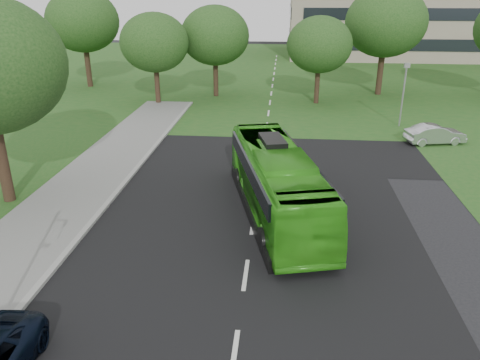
{
  "coord_description": "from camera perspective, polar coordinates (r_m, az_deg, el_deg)",
  "views": [
    {
      "loc": [
        1.11,
        -16.37,
        9.63
      ],
      "look_at": [
        -0.68,
        3.19,
        1.6
      ],
      "focal_mm": 35.0,
      "sensor_mm": 36.0,
      "label": 1
    }
  ],
  "objects": [
    {
      "name": "tree_park_d",
      "position": [
        48.0,
        17.34,
        17.87
      ],
      "size": [
        7.55,
        7.55,
        9.98
      ],
      "color": "black",
      "rests_on": "ground"
    },
    {
      "name": "tree_park_f",
      "position": [
        52.58,
        -18.64,
        17.89
      ],
      "size": [
        7.31,
        7.31,
        9.75
      ],
      "color": "black",
      "rests_on": "ground"
    },
    {
      "name": "tree_park_a",
      "position": [
        42.7,
        -10.39,
        16.15
      ],
      "size": [
        5.94,
        5.94,
        7.89
      ],
      "color": "black",
      "rests_on": "ground"
    },
    {
      "name": "camera_pole",
      "position": [
        37.01,
        19.38,
        10.74
      ],
      "size": [
        0.45,
        0.41,
        4.7
      ],
      "rotation": [
        0.0,
        0.0,
        0.22
      ],
      "color": "gray",
      "rests_on": "ground"
    },
    {
      "name": "tree_park_b",
      "position": [
        45.41,
        -3.07,
        17.17
      ],
      "size": [
        6.38,
        6.38,
        8.37
      ],
      "color": "black",
      "rests_on": "ground"
    },
    {
      "name": "bus",
      "position": [
        21.21,
        4.53,
        -0.26
      ],
      "size": [
        5.17,
        11.34,
        3.08
      ],
      "primitive_type": "imported",
      "rotation": [
        0.0,
        0.0,
        0.24
      ],
      "color": "green",
      "rests_on": "ground"
    },
    {
      "name": "street_surfaces",
      "position": [
        40.31,
        2.99,
        8.43
      ],
      "size": [
        120.0,
        120.0,
        0.15
      ],
      "color": "black",
      "rests_on": "ground"
    },
    {
      "name": "sedan",
      "position": [
        33.98,
        22.69,
        5.17
      ],
      "size": [
        4.12,
        2.19,
        1.29
      ],
      "primitive_type": "imported",
      "rotation": [
        0.0,
        0.0,
        1.79
      ],
      "color": "silver",
      "rests_on": "ground"
    },
    {
      "name": "ground",
      "position": [
        19.03,
        1.17,
        -8.18
      ],
      "size": [
        160.0,
        160.0,
        0.0
      ],
      "primitive_type": "plane",
      "color": "black",
      "rests_on": "ground"
    },
    {
      "name": "tree_park_c",
      "position": [
        42.9,
        9.67,
        15.95
      ],
      "size": [
        5.72,
        5.72,
        7.59
      ],
      "color": "black",
      "rests_on": "ground"
    }
  ]
}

